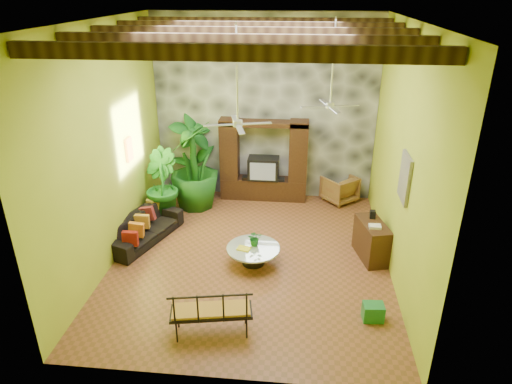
# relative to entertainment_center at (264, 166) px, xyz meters

# --- Properties ---
(ground) EXTENTS (7.00, 7.00, 0.00)m
(ground) POSITION_rel_entertainment_center_xyz_m (0.00, -3.14, -0.97)
(ground) COLOR brown
(ground) RESTS_ON ground
(ceiling) EXTENTS (6.00, 7.00, 0.02)m
(ceiling) POSITION_rel_entertainment_center_xyz_m (0.00, -3.14, 4.03)
(ceiling) COLOR silver
(ceiling) RESTS_ON back_wall
(back_wall) EXTENTS (6.00, 0.02, 5.00)m
(back_wall) POSITION_rel_entertainment_center_xyz_m (0.00, 0.36, 1.53)
(back_wall) COLOR #A5BA2A
(back_wall) RESTS_ON ground
(left_wall) EXTENTS (0.02, 7.00, 5.00)m
(left_wall) POSITION_rel_entertainment_center_xyz_m (-3.00, -3.14, 1.53)
(left_wall) COLOR #A5BA2A
(left_wall) RESTS_ON ground
(right_wall) EXTENTS (0.02, 7.00, 5.00)m
(right_wall) POSITION_rel_entertainment_center_xyz_m (3.00, -3.14, 1.53)
(right_wall) COLOR #A5BA2A
(right_wall) RESTS_ON ground
(stone_accent_wall) EXTENTS (5.98, 0.10, 4.98)m
(stone_accent_wall) POSITION_rel_entertainment_center_xyz_m (0.00, 0.30, 1.53)
(stone_accent_wall) COLOR #323338
(stone_accent_wall) RESTS_ON ground
(ceiling_beams) EXTENTS (5.95, 5.36, 0.22)m
(ceiling_beams) POSITION_rel_entertainment_center_xyz_m (0.00, -3.14, 3.81)
(ceiling_beams) COLOR #342310
(ceiling_beams) RESTS_ON ceiling
(entertainment_center) EXTENTS (2.40, 0.55, 2.30)m
(entertainment_center) POSITION_rel_entertainment_center_xyz_m (0.00, 0.00, 0.00)
(entertainment_center) COLOR black
(entertainment_center) RESTS_ON ground
(ceiling_fan_front) EXTENTS (1.28, 1.28, 1.86)m
(ceiling_fan_front) POSITION_rel_entertainment_center_xyz_m (-0.20, -3.54, 2.44)
(ceiling_fan_front) COLOR silver
(ceiling_fan_front) RESTS_ON ceiling
(ceiling_fan_back) EXTENTS (1.28, 1.28, 1.86)m
(ceiling_fan_back) POSITION_rel_entertainment_center_xyz_m (1.60, -1.94, 2.44)
(ceiling_fan_back) COLOR silver
(ceiling_fan_back) RESTS_ON ceiling
(wall_art_mask) EXTENTS (0.06, 0.32, 0.55)m
(wall_art_mask) POSITION_rel_entertainment_center_xyz_m (-2.96, -2.14, 1.13)
(wall_art_mask) COLOR yellow
(wall_art_mask) RESTS_ON left_wall
(wall_art_painting) EXTENTS (0.06, 0.70, 0.90)m
(wall_art_painting) POSITION_rel_entertainment_center_xyz_m (2.96, -3.74, 1.33)
(wall_art_painting) COLOR #2B649E
(wall_art_painting) RESTS_ON right_wall
(sofa) EXTENTS (1.53, 2.31, 0.63)m
(sofa) POSITION_rel_entertainment_center_xyz_m (-2.64, -2.65, -0.65)
(sofa) COLOR black
(sofa) RESTS_ON ground
(wicker_armchair) EXTENTS (1.15, 1.15, 0.75)m
(wicker_armchair) POSITION_rel_entertainment_center_xyz_m (2.14, 0.01, -0.59)
(wicker_armchair) COLOR brown
(wicker_armchair) RESTS_ON ground
(tall_plant_a) EXTENTS (1.55, 1.44, 2.44)m
(tall_plant_a) POSITION_rel_entertainment_center_xyz_m (-1.97, 0.01, 0.25)
(tall_plant_a) COLOR #185B1E
(tall_plant_a) RESTS_ON ground
(tall_plant_b) EXTENTS (1.26, 1.30, 1.84)m
(tall_plant_b) POSITION_rel_entertainment_center_xyz_m (-2.51, -1.46, -0.04)
(tall_plant_b) COLOR #1A641D
(tall_plant_b) RESTS_ON ground
(tall_plant_c) EXTENTS (1.49, 1.49, 2.35)m
(tall_plant_c) POSITION_rel_entertainment_center_xyz_m (-1.80, -0.71, 0.21)
(tall_plant_c) COLOR #195516
(tall_plant_c) RESTS_ON ground
(coffee_table) EXTENTS (1.16, 1.16, 0.40)m
(coffee_table) POSITION_rel_entertainment_center_xyz_m (0.07, -3.39, -0.71)
(coffee_table) COLOR black
(coffee_table) RESTS_ON ground
(centerpiece_plant) EXTENTS (0.35, 0.31, 0.34)m
(centerpiece_plant) POSITION_rel_entertainment_center_xyz_m (0.10, -3.28, -0.39)
(centerpiece_plant) COLOR #1B6A21
(centerpiece_plant) RESTS_ON coffee_table
(yellow_tray) EXTENTS (0.32, 0.26, 0.03)m
(yellow_tray) POSITION_rel_entertainment_center_xyz_m (-0.12, -3.48, -0.55)
(yellow_tray) COLOR yellow
(yellow_tray) RESTS_ON coffee_table
(iron_bench) EXTENTS (1.46, 0.76, 0.57)m
(iron_bench) POSITION_rel_entertainment_center_xyz_m (-0.41, -5.72, -0.42)
(iron_bench) COLOR black
(iron_bench) RESTS_ON ground
(side_console) EXTENTS (0.73, 1.16, 0.86)m
(side_console) POSITION_rel_entertainment_center_xyz_m (2.65, -2.87, -0.54)
(side_console) COLOR #3B1C13
(side_console) RESTS_ON ground
(green_bin) EXTENTS (0.39, 0.30, 0.33)m
(green_bin) POSITION_rel_entertainment_center_xyz_m (2.44, -5.00, -0.80)
(green_bin) COLOR #1C6C25
(green_bin) RESTS_ON ground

